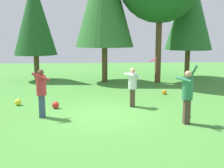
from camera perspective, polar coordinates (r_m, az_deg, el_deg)
ground_plane at (r=10.15m, az=-1.81°, el=-6.30°), size 40.00×40.00×0.00m
person_thrower at (r=9.21m, az=15.16°, el=-1.65°), size 0.66×0.67×1.92m
person_catcher at (r=11.14m, az=4.21°, el=-0.04°), size 0.70×0.71×1.56m
person_bystander at (r=9.92m, az=-14.24°, el=-1.01°), size 0.62×0.54×1.69m
frisbee at (r=10.24m, az=8.50°, el=4.84°), size 0.32×0.33×0.13m
ball_orange at (r=13.86m, az=10.67°, el=-1.66°), size 0.22×0.22×0.22m
ball_red at (r=11.21m, az=-11.46°, el=-4.21°), size 0.28×0.28×0.28m
ball_yellow at (r=12.12m, az=-18.65°, el=-3.52°), size 0.27×0.27×0.27m
tree_far_right at (r=19.77m, az=15.58°, el=14.80°), size 3.13×3.13×7.48m
tree_left at (r=18.50m, az=-15.57°, el=13.10°), size 2.69×2.69×6.42m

